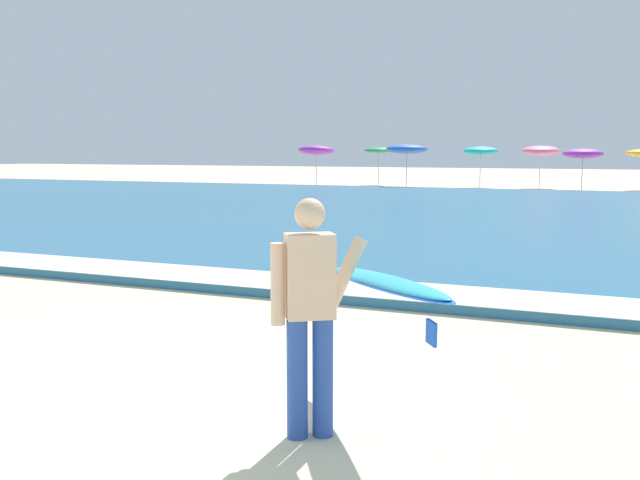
# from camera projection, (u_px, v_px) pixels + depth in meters

# --- Properties ---
(sea) EXTENTS (120.00, 28.00, 0.14)m
(sea) POSITION_uv_depth(u_px,v_px,m) (468.00, 213.00, 22.91)
(sea) COLOR teal
(sea) RESTS_ON ground
(surf_foam) EXTENTS (120.00, 1.29, 0.01)m
(surf_foam) POSITION_uv_depth(u_px,v_px,m) (280.00, 280.00, 10.69)
(surf_foam) COLOR white
(surf_foam) RESTS_ON sea
(surfer_with_board) EXTENTS (1.85, 2.48, 1.73)m
(surfer_with_board) POSITION_uv_depth(u_px,v_px,m) (345.00, 295.00, 5.16)
(surfer_with_board) COLOR #284CA3
(surfer_with_board) RESTS_ON ground
(beach_umbrella_0) EXTENTS (2.13, 2.17, 2.41)m
(beach_umbrella_0) POSITION_uv_depth(u_px,v_px,m) (316.00, 150.00, 42.58)
(beach_umbrella_0) COLOR beige
(beach_umbrella_0) RESTS_ON ground
(beach_umbrella_1) EXTENTS (1.72, 1.73, 2.28)m
(beach_umbrella_1) POSITION_uv_depth(u_px,v_px,m) (379.00, 150.00, 42.86)
(beach_umbrella_1) COLOR beige
(beach_umbrella_1) RESTS_ON ground
(beach_umbrella_2) EXTENTS (2.27, 2.29, 2.41)m
(beach_umbrella_2) POSITION_uv_depth(u_px,v_px,m) (407.00, 149.00, 39.53)
(beach_umbrella_2) COLOR beige
(beach_umbrella_2) RESTS_ON ground
(beach_umbrella_3) EXTENTS (1.91, 1.93, 2.29)m
(beach_umbrella_3) POSITION_uv_depth(u_px,v_px,m) (481.00, 151.00, 40.12)
(beach_umbrella_3) COLOR beige
(beach_umbrella_3) RESTS_ON ground
(beach_umbrella_4) EXTENTS (2.02, 2.04, 2.33)m
(beach_umbrella_4) POSITION_uv_depth(u_px,v_px,m) (540.00, 151.00, 39.20)
(beach_umbrella_4) COLOR beige
(beach_umbrella_4) RESTS_ON ground
(beach_umbrella_5) EXTENTS (2.00, 2.00, 2.15)m
(beach_umbrella_5) POSITION_uv_depth(u_px,v_px,m) (583.00, 154.00, 36.15)
(beach_umbrella_5) COLOR beige
(beach_umbrella_5) RESTS_ON ground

